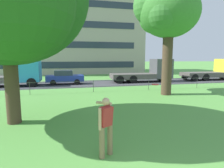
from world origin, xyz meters
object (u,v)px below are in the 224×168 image
at_px(flatbed_truck_right, 14,74).
at_px(car_blue_far_right, 65,77).
at_px(apartment_building_background, 67,29).
at_px(frisbee, 155,84).
at_px(flatbed_truck_left, 150,72).
at_px(flatbed_truck_center, 217,70).
at_px(tree_large_lawn, 165,13).
at_px(person_thrower, 106,125).

bearing_deg(flatbed_truck_right, car_blue_far_right, 4.10).
relative_size(car_blue_far_right, apartment_building_background, 0.14).
xyz_separation_m(flatbed_truck_right, car_blue_far_right, (4.99, 0.36, -0.44)).
distance_m(flatbed_truck_right, apartment_building_background, 21.13).
distance_m(frisbee, flatbed_truck_left, 15.67).
distance_m(frisbee, car_blue_far_right, 14.87).
relative_size(frisbee, flatbed_truck_center, 0.05).
bearing_deg(tree_large_lawn, frisbee, -120.33).
relative_size(tree_large_lawn, person_thrower, 4.70).
bearing_deg(person_thrower, flatbed_truck_center, 41.31).
bearing_deg(flatbed_truck_right, flatbed_truck_left, 1.28).
height_order(flatbed_truck_left, flatbed_truck_center, same).
relative_size(frisbee, car_blue_far_right, 0.09).
relative_size(flatbed_truck_center, apartment_building_background, 0.26).
distance_m(flatbed_truck_right, car_blue_far_right, 5.02).
bearing_deg(tree_large_lawn, flatbed_truck_center, 32.54).
bearing_deg(person_thrower, flatbed_truck_right, 111.99).
height_order(tree_large_lawn, flatbed_truck_left, tree_large_lawn).
bearing_deg(tree_large_lawn, car_blue_far_right, 134.72).
bearing_deg(tree_large_lawn, person_thrower, -126.68).
height_order(car_blue_far_right, flatbed_truck_center, flatbed_truck_center).
bearing_deg(flatbed_truck_left, person_thrower, -118.32).
bearing_deg(tree_large_lawn, apartment_building_background, 105.32).
xyz_separation_m(tree_large_lawn, frisbee, (-3.89, -6.64, -4.41)).
bearing_deg(apartment_building_background, flatbed_truck_left, -62.71).
height_order(tree_large_lawn, frisbee, tree_large_lawn).
distance_m(tree_large_lawn, frisbee, 8.87).
height_order(person_thrower, flatbed_truck_center, flatbed_truck_center).
relative_size(tree_large_lawn, frisbee, 22.68).
distance_m(flatbed_truck_center, apartment_building_background, 27.86).
distance_m(car_blue_far_right, apartment_building_background, 20.27).
relative_size(person_thrower, flatbed_truck_center, 0.24).
distance_m(tree_large_lawn, flatbed_truck_center, 15.14).
distance_m(frisbee, flatbed_truck_center, 21.44).
bearing_deg(frisbee, car_blue_far_right, 104.65).
xyz_separation_m(tree_large_lawn, apartment_building_background, (-7.22, 26.35, 2.50)).
bearing_deg(frisbee, person_thrower, -143.42).
height_order(car_blue_far_right, apartment_building_background, apartment_building_background).
height_order(flatbed_truck_right, apartment_building_background, apartment_building_background).
distance_m(flatbed_truck_right, flatbed_truck_center, 24.68).
xyz_separation_m(tree_large_lawn, person_thrower, (-6.26, -8.41, -5.27)).
height_order(person_thrower, apartment_building_background, apartment_building_background).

